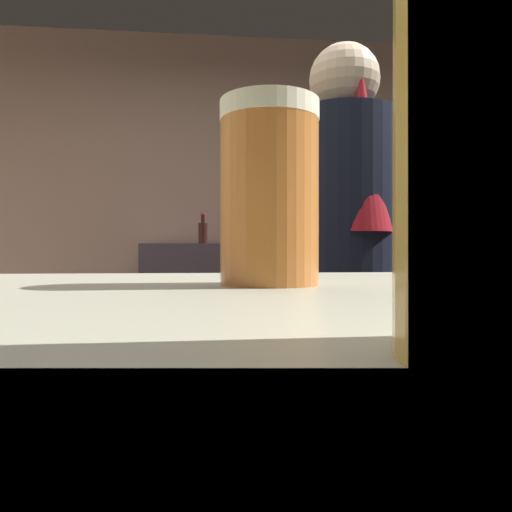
{
  "coord_description": "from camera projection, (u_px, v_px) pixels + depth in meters",
  "views": [
    {
      "loc": [
        -0.1,
        -1.36,
        1.12
      ],
      "look_at": [
        -0.04,
        -0.75,
        1.12
      ],
      "focal_mm": 33.77,
      "sensor_mm": 36.0,
      "label": 1
    }
  ],
  "objects": [
    {
      "name": "knife_block",
      "position": [
        446.0,
        276.0,
        2.01
      ],
      "size": [
        0.1,
        0.08,
        0.27
      ],
      "color": "olive",
      "rests_on": "prep_counter"
    },
    {
      "name": "chefs_knife",
      "position": [
        384.0,
        302.0,
        1.93
      ],
      "size": [
        0.23,
        0.12,
        0.01
      ],
      "primitive_type": "cube",
      "rotation": [
        0.0,
        0.0,
        -0.4
      ],
      "color": "silver",
      "rests_on": "prep_counter"
    },
    {
      "name": "wall_back",
      "position": [
        220.0,
        222.0,
        3.55
      ],
      "size": [
        5.2,
        0.1,
        2.7
      ],
      "primitive_type": "cube",
      "color": "#997767",
      "rests_on": "ground"
    },
    {
      "name": "bartender",
      "position": [
        345.0,
        282.0,
        1.5
      ],
      "size": [
        0.48,
        0.55,
        1.77
      ],
      "rotation": [
        0.0,
        0.0,
        1.81
      ],
      "color": "#2B2B41",
      "rests_on": "ground"
    },
    {
      "name": "pint_glass_far",
      "position": [
        269.0,
        193.0,
        0.36
      ],
      "size": [
        0.07,
        0.07,
        0.14
      ],
      "color": "#CB7535",
      "rests_on": "bar_counter"
    },
    {
      "name": "mixing_bowl",
      "position": [
        209.0,
        295.0,
        1.99
      ],
      "size": [
        0.18,
        0.18,
        0.05
      ],
      "primitive_type": "cylinder",
      "color": "#C85529",
      "rests_on": "prep_counter"
    },
    {
      "name": "bottle_soy",
      "position": [
        203.0,
        232.0,
        3.18
      ],
      "size": [
        0.06,
        0.06,
        0.2
      ],
      "color": "black",
      "rests_on": "back_shelf"
    },
    {
      "name": "prep_counter",
      "position": [
        317.0,
        415.0,
        1.96
      ],
      "size": [
        2.1,
        0.6,
        0.92
      ],
      "primitive_type": "cube",
      "color": "#4D4135",
      "rests_on": "ground"
    },
    {
      "name": "back_shelf",
      "position": [
        213.0,
        331.0,
        3.27
      ],
      "size": [
        0.95,
        0.36,
        1.18
      ],
      "primitive_type": "cube",
      "color": "#3A3039",
      "rests_on": "ground"
    },
    {
      "name": "bottle_hot_sauce",
      "position": [
        259.0,
        229.0,
        3.21
      ],
      "size": [
        0.06,
        0.06,
        0.26
      ],
      "color": "black",
      "rests_on": "back_shelf"
    }
  ]
}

